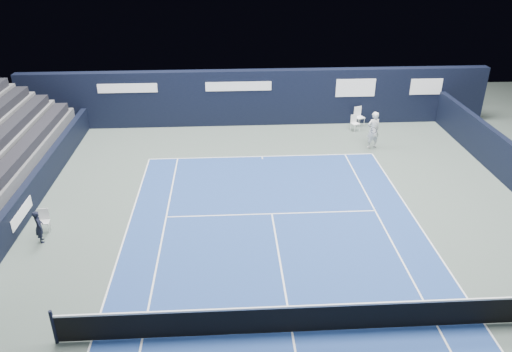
{
  "coord_description": "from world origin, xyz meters",
  "views": [
    {
      "loc": [
        -1.62,
        -10.36,
        10.07
      ],
      "look_at": [
        -0.58,
        7.17,
        1.3
      ],
      "focal_mm": 35.0,
      "sensor_mm": 36.0,
      "label": 1
    }
  ],
  "objects_px": {
    "folding_chair_back_b": "(359,115)",
    "tennis_net": "(293,318)",
    "line_judge_chair": "(44,219)",
    "folding_chair_back_a": "(355,122)",
    "tennis_player": "(373,130)"
  },
  "relations": [
    {
      "from": "line_judge_chair",
      "to": "tennis_net",
      "type": "bearing_deg",
      "value": -40.48
    },
    {
      "from": "folding_chair_back_b",
      "to": "tennis_net",
      "type": "distance_m",
      "value": 16.87
    },
    {
      "from": "tennis_net",
      "to": "tennis_player",
      "type": "bearing_deg",
      "value": 65.96
    },
    {
      "from": "line_judge_chair",
      "to": "folding_chair_back_b",
      "type": "bearing_deg",
      "value": 29.1
    },
    {
      "from": "folding_chair_back_b",
      "to": "tennis_net",
      "type": "height_order",
      "value": "tennis_net"
    },
    {
      "from": "folding_chair_back_b",
      "to": "tennis_net",
      "type": "xyz_separation_m",
      "value": [
        -5.73,
        -15.87,
        -0.11
      ]
    },
    {
      "from": "folding_chair_back_a",
      "to": "folding_chair_back_b",
      "type": "relative_size",
      "value": 0.83
    },
    {
      "from": "folding_chair_back_a",
      "to": "line_judge_chair",
      "type": "bearing_deg",
      "value": -169.56
    },
    {
      "from": "tennis_net",
      "to": "line_judge_chair",
      "type": "bearing_deg",
      "value": 145.96
    },
    {
      "from": "folding_chair_back_a",
      "to": "tennis_net",
      "type": "height_order",
      "value": "tennis_net"
    },
    {
      "from": "line_judge_chair",
      "to": "tennis_player",
      "type": "height_order",
      "value": "tennis_player"
    },
    {
      "from": "folding_chair_back_b",
      "to": "tennis_net",
      "type": "bearing_deg",
      "value": -133.36
    },
    {
      "from": "folding_chair_back_a",
      "to": "folding_chair_back_b",
      "type": "bearing_deg",
      "value": 38.49
    },
    {
      "from": "folding_chair_back_b",
      "to": "line_judge_chair",
      "type": "height_order",
      "value": "folding_chair_back_b"
    },
    {
      "from": "tennis_player",
      "to": "tennis_net",
      "type": "bearing_deg",
      "value": -114.04
    }
  ]
}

